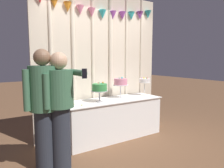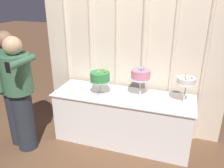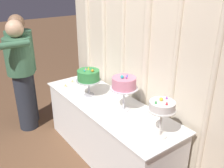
{
  "view_description": "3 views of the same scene",
  "coord_description": "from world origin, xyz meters",
  "px_view_note": "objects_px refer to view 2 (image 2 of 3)",
  "views": [
    {
      "loc": [
        -2.2,
        -3.22,
        1.53
      ],
      "look_at": [
        0.05,
        0.19,
        1.04
      ],
      "focal_mm": 33.88,
      "sensor_mm": 36.0,
      "label": 1
    },
    {
      "loc": [
        0.78,
        -2.72,
        2.11
      ],
      "look_at": [
        -0.15,
        0.07,
        0.91
      ],
      "focal_mm": 36.54,
      "sensor_mm": 36.0,
      "label": 2
    },
    {
      "loc": [
        2.1,
        -1.38,
        2.1
      ],
      "look_at": [
        -0.01,
        0.17,
        0.98
      ],
      "focal_mm": 39.5,
      "sensor_mm": 36.0,
      "label": 3
    }
  ],
  "objects_px": {
    "cake_display_center": "(141,75)",
    "tealight_near_left": "(71,93)",
    "guest_girl_blue_dress": "(20,92)",
    "cake_display_leftmost": "(100,77)",
    "guest_man_dark_suit": "(12,86)",
    "tealight_far_left": "(70,88)",
    "cake_display_rightmost": "(186,82)",
    "cake_table": "(122,118)"
  },
  "relations": [
    {
      "from": "cake_display_leftmost",
      "to": "guest_girl_blue_dress",
      "type": "distance_m",
      "value": 1.08
    },
    {
      "from": "tealight_far_left",
      "to": "tealight_near_left",
      "type": "xyz_separation_m",
      "value": [
        0.08,
        -0.15,
        0.0
      ]
    },
    {
      "from": "tealight_near_left",
      "to": "cake_table",
      "type": "bearing_deg",
      "value": 14.12
    },
    {
      "from": "tealight_near_left",
      "to": "cake_display_leftmost",
      "type": "bearing_deg",
      "value": 17.09
    },
    {
      "from": "guest_girl_blue_dress",
      "to": "cake_display_leftmost",
      "type": "bearing_deg",
      "value": 30.28
    },
    {
      "from": "cake_table",
      "to": "guest_girl_blue_dress",
      "type": "distance_m",
      "value": 1.47
    },
    {
      "from": "tealight_far_left",
      "to": "tealight_near_left",
      "type": "height_order",
      "value": "tealight_near_left"
    },
    {
      "from": "tealight_near_left",
      "to": "guest_girl_blue_dress",
      "type": "bearing_deg",
      "value": -141.29
    },
    {
      "from": "cake_display_center",
      "to": "tealight_far_left",
      "type": "distance_m",
      "value": 1.09
    },
    {
      "from": "cake_table",
      "to": "tealight_far_left",
      "type": "bearing_deg",
      "value": -177.75
    },
    {
      "from": "cake_display_leftmost",
      "to": "guest_girl_blue_dress",
      "type": "height_order",
      "value": "guest_girl_blue_dress"
    },
    {
      "from": "tealight_near_left",
      "to": "guest_man_dark_suit",
      "type": "height_order",
      "value": "guest_man_dark_suit"
    },
    {
      "from": "tealight_far_left",
      "to": "guest_girl_blue_dress",
      "type": "xyz_separation_m",
      "value": [
        -0.44,
        -0.57,
        0.12
      ]
    },
    {
      "from": "cake_display_rightmost",
      "to": "guest_girl_blue_dress",
      "type": "distance_m",
      "value": 2.16
    },
    {
      "from": "cake_display_center",
      "to": "guest_girl_blue_dress",
      "type": "bearing_deg",
      "value": -156.06
    },
    {
      "from": "cake_table",
      "to": "cake_display_rightmost",
      "type": "relative_size",
      "value": 5.07
    },
    {
      "from": "cake_display_leftmost",
      "to": "guest_man_dark_suit",
      "type": "bearing_deg",
      "value": -158.08
    },
    {
      "from": "cake_table",
      "to": "guest_girl_blue_dress",
      "type": "height_order",
      "value": "guest_girl_blue_dress"
    },
    {
      "from": "tealight_far_left",
      "to": "cake_display_center",
      "type": "bearing_deg",
      "value": 4.83
    },
    {
      "from": "cake_display_rightmost",
      "to": "guest_man_dark_suit",
      "type": "bearing_deg",
      "value": -167.09
    },
    {
      "from": "cake_display_center",
      "to": "tealight_near_left",
      "type": "height_order",
      "value": "cake_display_center"
    },
    {
      "from": "cake_display_rightmost",
      "to": "tealight_near_left",
      "type": "xyz_separation_m",
      "value": [
        -1.55,
        -0.19,
        -0.29
      ]
    },
    {
      "from": "cake_display_leftmost",
      "to": "guest_girl_blue_dress",
      "type": "xyz_separation_m",
      "value": [
        -0.93,
        -0.54,
        -0.13
      ]
    },
    {
      "from": "guest_man_dark_suit",
      "to": "guest_girl_blue_dress",
      "type": "relative_size",
      "value": 1.03
    },
    {
      "from": "tealight_far_left",
      "to": "guest_girl_blue_dress",
      "type": "height_order",
      "value": "guest_girl_blue_dress"
    },
    {
      "from": "tealight_near_left",
      "to": "tealight_far_left",
      "type": "bearing_deg",
      "value": 118.54
    },
    {
      "from": "cake_table",
      "to": "guest_girl_blue_dress",
      "type": "bearing_deg",
      "value": -154.33
    },
    {
      "from": "cake_display_center",
      "to": "tealight_near_left",
      "type": "relative_size",
      "value": 8.97
    },
    {
      "from": "cake_display_rightmost",
      "to": "tealight_far_left",
      "type": "distance_m",
      "value": 1.66
    },
    {
      "from": "cake_display_leftmost",
      "to": "guest_man_dark_suit",
      "type": "relative_size",
      "value": 0.22
    },
    {
      "from": "cake_display_leftmost",
      "to": "cake_display_rightmost",
      "type": "distance_m",
      "value": 1.14
    },
    {
      "from": "tealight_far_left",
      "to": "guest_man_dark_suit",
      "type": "xyz_separation_m",
      "value": [
        -0.63,
        -0.48,
        0.14
      ]
    },
    {
      "from": "cake_display_rightmost",
      "to": "tealight_far_left",
      "type": "relative_size",
      "value": 7.56
    },
    {
      "from": "cake_table",
      "to": "guest_man_dark_suit",
      "type": "bearing_deg",
      "value": -160.55
    },
    {
      "from": "cake_display_leftmost",
      "to": "tealight_far_left",
      "type": "relative_size",
      "value": 7.07
    },
    {
      "from": "cake_display_leftmost",
      "to": "tealight_near_left",
      "type": "distance_m",
      "value": 0.49
    },
    {
      "from": "guest_man_dark_suit",
      "to": "guest_girl_blue_dress",
      "type": "height_order",
      "value": "guest_man_dark_suit"
    },
    {
      "from": "cake_display_center",
      "to": "tealight_near_left",
      "type": "xyz_separation_m",
      "value": [
        -0.96,
        -0.24,
        -0.3
      ]
    },
    {
      "from": "cake_display_rightmost",
      "to": "guest_man_dark_suit",
      "type": "xyz_separation_m",
      "value": [
        -2.26,
        -0.52,
        -0.15
      ]
    },
    {
      "from": "tealight_far_left",
      "to": "guest_man_dark_suit",
      "type": "bearing_deg",
      "value": -142.86
    },
    {
      "from": "guest_man_dark_suit",
      "to": "guest_girl_blue_dress",
      "type": "distance_m",
      "value": 0.21
    },
    {
      "from": "cake_display_center",
      "to": "guest_man_dark_suit",
      "type": "xyz_separation_m",
      "value": [
        -1.67,
        -0.56,
        -0.16
      ]
    }
  ]
}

